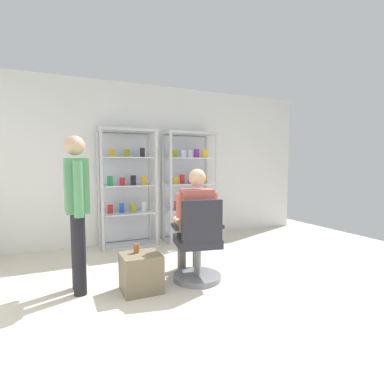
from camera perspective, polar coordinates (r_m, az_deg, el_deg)
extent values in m
plane|color=beige|center=(2.99, 11.74, -21.45)|extent=(7.20, 7.20, 0.00)
cube|color=silver|center=(5.39, -7.11, 5.29)|extent=(6.00, 0.10, 2.70)
cylinder|color=#B7B7BC|center=(4.71, -16.64, 0.26)|extent=(0.05, 0.05, 1.90)
cylinder|color=#B7B7BC|center=(4.89, -6.73, 0.62)|extent=(0.05, 0.05, 1.90)
cylinder|color=#B7B7BC|center=(5.10, -17.24, 0.61)|extent=(0.05, 0.05, 1.90)
cylinder|color=#B7B7BC|center=(5.28, -8.04, 0.93)|extent=(0.05, 0.05, 1.90)
cube|color=#B7B7BC|center=(4.99, -12.30, 11.32)|extent=(0.90, 0.45, 0.04)
cube|color=#B7B7BC|center=(5.13, -11.90, -9.78)|extent=(0.90, 0.45, 0.04)
cube|color=silver|center=(5.19, -12.60, 0.79)|extent=(0.84, 0.02, 1.80)
cube|color=silver|center=(5.02, -12.01, -3.93)|extent=(0.82, 0.39, 0.02)
cube|color=red|center=(5.01, -15.25, -3.14)|extent=(0.08, 0.04, 0.14)
cube|color=#264CB2|center=(5.02, -13.17, -2.96)|extent=(0.08, 0.04, 0.16)
cube|color=#999919|center=(5.06, -11.09, -2.90)|extent=(0.08, 0.05, 0.15)
cube|color=silver|center=(5.09, -9.13, -2.77)|extent=(0.07, 0.04, 0.16)
cube|color=silver|center=(4.97, -12.11, 1.19)|extent=(0.82, 0.39, 0.02)
cube|color=#268C4C|center=(4.90, -15.28, 2.07)|extent=(0.09, 0.04, 0.16)
cube|color=red|center=(4.97, -13.07, 1.97)|extent=(0.09, 0.04, 0.12)
cube|color=black|center=(4.98, -11.09, 2.21)|extent=(0.08, 0.05, 0.16)
cube|color=gold|center=(5.01, -9.03, 2.21)|extent=(0.07, 0.04, 0.15)
cube|color=silver|center=(4.96, -12.20, 6.38)|extent=(0.82, 0.39, 0.02)
cube|color=gold|center=(4.92, -14.95, 7.16)|extent=(0.08, 0.04, 0.13)
cube|color=#999919|center=(5.00, -12.23, 7.18)|extent=(0.08, 0.04, 0.13)
cube|color=black|center=(5.01, -9.38, 7.37)|extent=(0.07, 0.04, 0.15)
cylinder|color=#B7B7BC|center=(4.97, -3.98, 0.72)|extent=(0.05, 0.05, 1.90)
cylinder|color=#B7B7BC|center=(5.33, 4.63, 1.01)|extent=(0.05, 0.05, 1.90)
cylinder|color=#B7B7BC|center=(5.35, -5.47, 1.02)|extent=(0.05, 0.05, 1.90)
cylinder|color=#B7B7BC|center=(5.68, 2.68, 1.28)|extent=(0.05, 0.05, 1.90)
cube|color=#B7B7BC|center=(5.33, -0.44, 11.04)|extent=(0.90, 0.45, 0.04)
cube|color=#B7B7BC|center=(5.46, -0.42, -8.76)|extent=(0.90, 0.45, 0.04)
cube|color=silver|center=(5.51, -1.33, 1.16)|extent=(0.84, 0.02, 1.80)
cube|color=silver|center=(5.36, -0.43, -3.25)|extent=(0.82, 0.39, 0.02)
cube|color=red|center=(5.27, -2.86, -2.47)|extent=(0.09, 0.05, 0.15)
cube|color=#264CB2|center=(5.37, -0.55, -2.41)|extent=(0.08, 0.03, 0.14)
cube|color=#264CB2|center=(5.44, 1.96, -2.21)|extent=(0.09, 0.04, 0.16)
cube|color=silver|center=(5.31, -0.43, 1.55)|extent=(0.82, 0.39, 0.02)
cube|color=gold|center=(5.17, -3.08, 2.22)|extent=(0.08, 0.04, 0.12)
cube|color=red|center=(5.26, -1.85, 2.47)|extent=(0.08, 0.05, 0.16)
cube|color=purple|center=(5.28, -0.29, 2.48)|extent=(0.07, 0.05, 0.16)
cube|color=purple|center=(5.38, 0.79, 2.44)|extent=(0.08, 0.05, 0.14)
cube|color=#999919|center=(5.40, 2.40, 2.38)|extent=(0.08, 0.05, 0.13)
cube|color=silver|center=(5.31, -0.43, 6.41)|extent=(0.82, 0.39, 0.02)
cube|color=#999919|center=(5.18, -3.34, 7.24)|extent=(0.09, 0.06, 0.13)
cube|color=silver|center=(5.23, -1.67, 7.22)|extent=(0.08, 0.05, 0.13)
cube|color=silver|center=(5.30, -0.36, 7.21)|extent=(0.08, 0.04, 0.13)
cube|color=purple|center=(5.41, 0.86, 7.30)|extent=(0.09, 0.04, 0.16)
cube|color=gold|center=(5.39, 2.47, 7.28)|extent=(0.09, 0.04, 0.15)
cylinder|color=slate|center=(3.64, 0.95, -15.83)|extent=(0.56, 0.56, 0.06)
cylinder|color=slate|center=(3.57, 0.96, -12.76)|extent=(0.07, 0.07, 0.41)
cube|color=#26262D|center=(3.51, 0.97, -9.26)|extent=(0.56, 0.56, 0.10)
cube|color=#26262D|center=(3.25, 1.90, -5.46)|extent=(0.45, 0.16, 0.45)
cube|color=#26262D|center=(3.54, 5.07, -6.16)|extent=(0.10, 0.30, 0.04)
cube|color=#26262D|center=(3.42, -3.29, -6.58)|extent=(0.10, 0.30, 0.04)
cylinder|color=slate|center=(3.70, 1.70, -6.92)|extent=(0.21, 0.42, 0.14)
cylinder|color=slate|center=(3.95, 0.92, -10.30)|extent=(0.11, 0.11, 0.56)
cylinder|color=slate|center=(3.65, -1.35, -7.07)|extent=(0.21, 0.42, 0.14)
cylinder|color=slate|center=(3.91, -1.97, -10.48)|extent=(0.11, 0.11, 0.56)
cube|color=#BF594C|center=(3.44, 0.97, -3.61)|extent=(0.39, 0.28, 0.50)
sphere|color=tan|center=(3.40, 0.98, 2.73)|extent=(0.20, 0.20, 0.20)
cylinder|color=#BF594C|center=(3.48, 4.17, -2.34)|extent=(0.09, 0.09, 0.28)
cylinder|color=tan|center=(3.69, 3.29, -5.38)|extent=(0.13, 0.31, 0.08)
cylinder|color=#BF594C|center=(3.39, -2.31, -2.56)|extent=(0.09, 0.09, 0.28)
cylinder|color=tan|center=(3.60, -2.85, -5.65)|extent=(0.13, 0.31, 0.08)
cube|color=#72664C|center=(3.33, -9.65, -14.82)|extent=(0.40, 0.37, 0.40)
cylinder|color=brown|center=(3.30, -10.50, -10.45)|extent=(0.06, 0.06, 0.10)
cylinder|color=black|center=(3.51, -20.85, -10.20)|extent=(0.13, 0.13, 0.85)
cylinder|color=#4C8C59|center=(3.52, -21.38, 0.99)|extent=(0.09, 0.09, 0.55)
cylinder|color=black|center=(3.34, -20.58, -10.99)|extent=(0.13, 0.13, 0.85)
cylinder|color=#4C8C59|center=(3.09, -20.77, 0.48)|extent=(0.09, 0.09, 0.55)
cube|color=#4C8C59|center=(3.31, -21.11, 1.18)|extent=(0.23, 0.37, 0.55)
sphere|color=tan|center=(3.30, -21.34, 8.21)|extent=(0.20, 0.20, 0.20)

